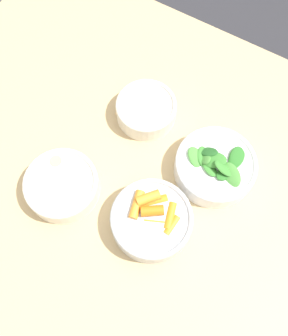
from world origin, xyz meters
TOP-DOWN VIEW (x-y plane):
  - ground_plane at (0.00, 0.00)m, footprint 10.00×10.00m
  - dining_table at (0.00, 0.00)m, footprint 1.25×0.93m
  - bowl_carrots at (-0.02, 0.06)m, footprint 0.16×0.16m
  - bowl_greens at (-0.08, -0.10)m, footprint 0.17×0.17m
  - bowl_beans_hotdog at (0.17, 0.09)m, footprint 0.15×0.15m
  - bowl_cookies at (0.11, -0.15)m, footprint 0.14×0.14m

SIDE VIEW (x-z plane):
  - ground_plane at x=0.00m, z-range 0.00..0.00m
  - dining_table at x=0.00m, z-range 0.27..1.02m
  - bowl_beans_hotdog at x=0.17m, z-range 0.75..0.80m
  - bowl_cookies at x=0.11m, z-range 0.75..0.80m
  - bowl_greens at x=-0.08m, z-range 0.74..0.82m
  - bowl_carrots at x=-0.02m, z-range 0.75..0.82m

